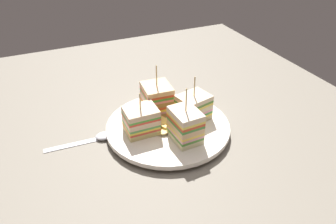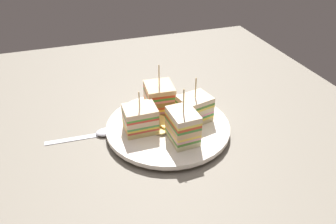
{
  "view_description": "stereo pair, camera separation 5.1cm",
  "coord_description": "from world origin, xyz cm",
  "px_view_note": "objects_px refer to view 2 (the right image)",
  "views": [
    {
      "loc": [
        -49.12,
        21.95,
        39.8
      ],
      "look_at": [
        0.0,
        0.0,
        4.66
      ],
      "focal_mm": 35.36,
      "sensor_mm": 36.0,
      "label": 1
    },
    {
      "loc": [
        -50.99,
        17.17,
        39.8
      ],
      "look_at": [
        0.0,
        0.0,
        4.66
      ],
      "focal_mm": 35.36,
      "sensor_mm": 36.0,
      "label": 2
    }
  ],
  "objects_px": {
    "sandwich_wedge_3": "(183,126)",
    "spoon": "(97,134)",
    "plate": "(168,127)",
    "sandwich_wedge_2": "(140,118)",
    "chip_pile": "(164,125)",
    "sandwich_wedge_0": "(194,108)",
    "sandwich_wedge_1": "(159,98)"
  },
  "relations": [
    {
      "from": "sandwich_wedge_0",
      "to": "sandwich_wedge_2",
      "type": "bearing_deg",
      "value": -15.11
    },
    {
      "from": "plate",
      "to": "sandwich_wedge_0",
      "type": "distance_m",
      "value": 0.06
    },
    {
      "from": "sandwich_wedge_1",
      "to": "sandwich_wedge_2",
      "type": "bearing_deg",
      "value": -42.31
    },
    {
      "from": "sandwich_wedge_0",
      "to": "spoon",
      "type": "distance_m",
      "value": 0.2
    },
    {
      "from": "sandwich_wedge_3",
      "to": "plate",
      "type": "bearing_deg",
      "value": 7.23
    },
    {
      "from": "sandwich_wedge_2",
      "to": "plate",
      "type": "bearing_deg",
      "value": -4.29
    },
    {
      "from": "chip_pile",
      "to": "sandwich_wedge_0",
      "type": "bearing_deg",
      "value": -83.47
    },
    {
      "from": "plate",
      "to": "spoon",
      "type": "bearing_deg",
      "value": 77.01
    },
    {
      "from": "plate",
      "to": "sandwich_wedge_2",
      "type": "height_order",
      "value": "sandwich_wedge_2"
    },
    {
      "from": "spoon",
      "to": "plate",
      "type": "bearing_deg",
      "value": -10.21
    },
    {
      "from": "plate",
      "to": "spoon",
      "type": "xyz_separation_m",
      "value": [
        0.03,
        0.14,
        -0.01
      ]
    },
    {
      "from": "plate",
      "to": "sandwich_wedge_3",
      "type": "height_order",
      "value": "sandwich_wedge_3"
    },
    {
      "from": "spoon",
      "to": "sandwich_wedge_1",
      "type": "bearing_deg",
      "value": 12.79
    },
    {
      "from": "plate",
      "to": "spoon",
      "type": "distance_m",
      "value": 0.14
    },
    {
      "from": "plate",
      "to": "chip_pile",
      "type": "relative_size",
      "value": 3.41
    },
    {
      "from": "plate",
      "to": "chip_pile",
      "type": "bearing_deg",
      "value": 122.77
    },
    {
      "from": "sandwich_wedge_2",
      "to": "spoon",
      "type": "relative_size",
      "value": 0.63
    },
    {
      "from": "plate",
      "to": "spoon",
      "type": "relative_size",
      "value": 1.82
    },
    {
      "from": "plate",
      "to": "sandwich_wedge_1",
      "type": "distance_m",
      "value": 0.07
    },
    {
      "from": "sandwich_wedge_2",
      "to": "chip_pile",
      "type": "height_order",
      "value": "sandwich_wedge_2"
    },
    {
      "from": "sandwich_wedge_2",
      "to": "chip_pile",
      "type": "xyz_separation_m",
      "value": [
        -0.01,
        -0.04,
        -0.02
      ]
    },
    {
      "from": "sandwich_wedge_3",
      "to": "spoon",
      "type": "height_order",
      "value": "sandwich_wedge_3"
    },
    {
      "from": "sandwich_wedge_2",
      "to": "spoon",
      "type": "height_order",
      "value": "sandwich_wedge_2"
    },
    {
      "from": "sandwich_wedge_0",
      "to": "sandwich_wedge_3",
      "type": "relative_size",
      "value": 0.88
    },
    {
      "from": "plate",
      "to": "chip_pile",
      "type": "height_order",
      "value": "chip_pile"
    },
    {
      "from": "spoon",
      "to": "chip_pile",
      "type": "bearing_deg",
      "value": -14.14
    },
    {
      "from": "sandwich_wedge_3",
      "to": "chip_pile",
      "type": "xyz_separation_m",
      "value": [
        0.05,
        0.02,
        -0.02
      ]
    },
    {
      "from": "plate",
      "to": "sandwich_wedge_0",
      "type": "xyz_separation_m",
      "value": [
        0.0,
        -0.06,
        0.03
      ]
    },
    {
      "from": "chip_pile",
      "to": "sandwich_wedge_3",
      "type": "bearing_deg",
      "value": -156.7
    },
    {
      "from": "sandwich_wedge_2",
      "to": "chip_pile",
      "type": "bearing_deg",
      "value": -13.88
    },
    {
      "from": "sandwich_wedge_0",
      "to": "sandwich_wedge_2",
      "type": "distance_m",
      "value": 0.11
    },
    {
      "from": "sandwich_wedge_3",
      "to": "spoon",
      "type": "relative_size",
      "value": 0.8
    }
  ]
}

